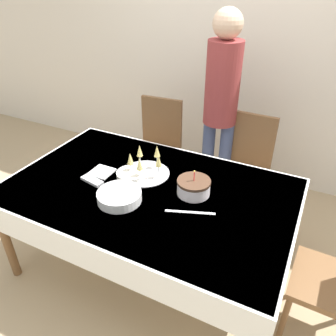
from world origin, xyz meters
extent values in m
plane|color=tan|center=(0.00, 0.00, 0.00)|extent=(12.00, 12.00, 0.00)
cube|color=silver|center=(0.00, 1.64, 1.35)|extent=(8.00, 0.05, 2.70)
cube|color=white|center=(0.00, 0.00, 0.71)|extent=(1.86, 1.16, 0.03)
cube|color=white|center=(0.00, 0.00, 0.62)|extent=(1.89, 1.19, 0.21)
cylinder|color=brown|center=(-0.87, -0.52, 0.35)|extent=(0.06, 0.06, 0.70)
cylinder|color=brown|center=(-0.87, 0.52, 0.35)|extent=(0.06, 0.06, 0.70)
cylinder|color=brown|center=(0.87, 0.52, 0.35)|extent=(0.06, 0.06, 0.70)
cube|color=brown|center=(-0.42, 0.83, 0.43)|extent=(0.45, 0.45, 0.04)
cube|color=brown|center=(-0.43, 1.02, 0.70)|extent=(0.40, 0.06, 0.50)
cylinder|color=brown|center=(-0.23, 0.66, 0.21)|extent=(0.04, 0.04, 0.41)
cylinder|color=brown|center=(-0.58, 0.64, 0.21)|extent=(0.04, 0.04, 0.41)
cylinder|color=brown|center=(-0.25, 1.02, 0.21)|extent=(0.04, 0.04, 0.41)
cylinder|color=brown|center=(-0.61, 1.00, 0.21)|extent=(0.04, 0.04, 0.41)
cube|color=brown|center=(0.42, 0.83, 0.43)|extent=(0.43, 0.43, 0.04)
cube|color=brown|center=(0.42, 1.02, 0.70)|extent=(0.40, 0.05, 0.50)
cylinder|color=brown|center=(0.59, 0.65, 0.21)|extent=(0.04, 0.04, 0.41)
cylinder|color=brown|center=(0.23, 0.65, 0.21)|extent=(0.04, 0.04, 0.41)
cylinder|color=brown|center=(0.60, 1.01, 0.21)|extent=(0.04, 0.04, 0.41)
cylinder|color=brown|center=(0.24, 1.01, 0.21)|extent=(0.04, 0.04, 0.41)
cube|color=brown|center=(1.18, 0.00, 0.43)|extent=(0.43, 0.43, 0.04)
cylinder|color=brown|center=(0.99, -0.17, 0.21)|extent=(0.04, 0.04, 0.41)
cylinder|color=brown|center=(1.00, 0.19, 0.21)|extent=(0.04, 0.04, 0.41)
cylinder|color=white|center=(0.29, 0.08, 0.77)|extent=(0.21, 0.21, 0.08)
cylinder|color=#4C3323|center=(0.29, 0.08, 0.82)|extent=(0.21, 0.21, 0.02)
cylinder|color=#E53F3F|center=(0.29, 0.08, 0.86)|extent=(0.01, 0.01, 0.06)
sphere|color=#F9CC4C|center=(0.29, 0.08, 0.90)|extent=(0.01, 0.01, 0.01)
cylinder|color=silver|center=(-0.11, 0.14, 0.73)|extent=(0.35, 0.35, 0.01)
cylinder|color=silver|center=(0.00, 0.14, 0.74)|extent=(0.05, 0.05, 0.00)
cylinder|color=silver|center=(0.00, 0.14, 0.78)|extent=(0.01, 0.01, 0.08)
cone|color=#E0CC72|center=(0.00, 0.14, 0.87)|extent=(0.04, 0.04, 0.08)
cylinder|color=silver|center=(-0.07, 0.26, 0.74)|extent=(0.05, 0.05, 0.00)
cylinder|color=silver|center=(-0.07, 0.26, 0.78)|extent=(0.01, 0.01, 0.08)
cone|color=#E0CC72|center=(-0.07, 0.26, 0.87)|extent=(0.04, 0.04, 0.08)
cylinder|color=silver|center=(-0.19, 0.21, 0.74)|extent=(0.05, 0.05, 0.00)
cylinder|color=silver|center=(-0.19, 0.21, 0.78)|extent=(0.01, 0.01, 0.08)
cone|color=#E0CC72|center=(-0.19, 0.21, 0.87)|extent=(0.04, 0.04, 0.08)
cylinder|color=silver|center=(-0.18, 0.08, 0.74)|extent=(0.05, 0.05, 0.00)
cylinder|color=silver|center=(-0.18, 0.08, 0.78)|extent=(0.01, 0.01, 0.08)
cone|color=#E0CC72|center=(-0.18, 0.08, 0.87)|extent=(0.04, 0.04, 0.08)
cylinder|color=silver|center=(-0.09, 0.05, 0.74)|extent=(0.05, 0.05, 0.00)
cylinder|color=silver|center=(-0.09, 0.05, 0.78)|extent=(0.01, 0.01, 0.08)
cone|color=#E0CC72|center=(-0.09, 0.05, 0.87)|extent=(0.04, 0.04, 0.08)
cylinder|color=white|center=(-0.10, -0.19, 0.73)|extent=(0.28, 0.28, 0.01)
cylinder|color=white|center=(-0.10, -0.19, 0.74)|extent=(0.28, 0.28, 0.01)
cylinder|color=white|center=(-0.10, -0.19, 0.75)|extent=(0.28, 0.28, 0.01)
cylinder|color=white|center=(-0.10, -0.19, 0.75)|extent=(0.28, 0.28, 0.01)
cylinder|color=white|center=(-0.10, -0.19, 0.76)|extent=(0.28, 0.28, 0.01)
cylinder|color=white|center=(-0.10, -0.19, 0.77)|extent=(0.28, 0.28, 0.01)
cylinder|color=white|center=(-0.10, -0.19, 0.77)|extent=(0.28, 0.28, 0.01)
cylinder|color=white|center=(-0.10, -0.19, 0.78)|extent=(0.28, 0.28, 0.01)
cylinder|color=white|center=(-0.10, -0.19, 0.79)|extent=(0.28, 0.28, 0.01)
cylinder|color=silver|center=(-0.17, 0.06, 0.73)|extent=(0.20, 0.20, 0.01)
cylinder|color=silver|center=(-0.17, 0.06, 0.74)|extent=(0.20, 0.20, 0.01)
cylinder|color=silver|center=(-0.17, 0.06, 0.75)|extent=(0.20, 0.20, 0.01)
cylinder|color=silver|center=(-0.17, 0.06, 0.75)|extent=(0.20, 0.20, 0.01)
cylinder|color=silver|center=(-0.17, 0.06, 0.76)|extent=(0.20, 0.20, 0.01)
cylinder|color=silver|center=(-0.17, 0.06, 0.77)|extent=(0.20, 0.20, 0.01)
cylinder|color=silver|center=(-0.17, 0.06, 0.77)|extent=(0.20, 0.20, 0.01)
cube|color=silver|center=(0.34, -0.11, 0.73)|extent=(0.29, 0.12, 0.00)
cube|color=silver|center=(-0.38, -0.10, 0.74)|extent=(0.18, 0.09, 0.02)
cube|color=white|center=(-0.39, 0.02, 0.73)|extent=(0.15, 0.15, 0.01)
cylinder|color=#3F4C72|center=(0.06, 0.99, 0.42)|extent=(0.11, 0.11, 0.84)
cylinder|color=#3F4C72|center=(0.22, 0.99, 0.42)|extent=(0.11, 0.11, 0.84)
cylinder|color=maroon|center=(0.14, 0.99, 1.17)|extent=(0.28, 0.28, 0.67)
sphere|color=#D8B293|center=(0.14, 0.99, 1.62)|extent=(0.23, 0.23, 0.23)
cube|color=orange|center=(-1.47, 0.25, 0.14)|extent=(0.20, 0.12, 0.28)
camera|label=1|loc=(0.90, -1.52, 1.98)|focal=35.00mm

